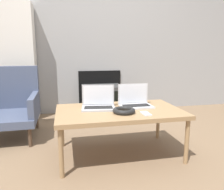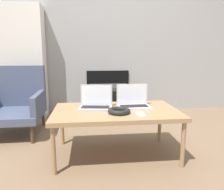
% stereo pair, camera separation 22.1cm
% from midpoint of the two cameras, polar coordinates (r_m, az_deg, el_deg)
% --- Properties ---
extents(ground_plane, '(14.00, 14.00, 0.00)m').
position_cam_midpoint_polar(ground_plane, '(1.89, 0.03, -18.19)').
color(ground_plane, '#7A6047').
extents(wall_back, '(7.00, 0.08, 2.60)m').
position_cam_midpoint_polar(wall_back, '(3.48, -6.62, 16.89)').
color(wall_back, '#999999').
rests_on(wall_back, ground_plane).
extents(table, '(1.10, 0.66, 0.42)m').
position_cam_midpoint_polar(table, '(1.95, -1.39, -4.83)').
color(table, '#9E7A51').
rests_on(table, ground_plane).
extents(laptop_left, '(0.32, 0.24, 0.21)m').
position_cam_midpoint_polar(laptop_left, '(2.00, -6.75, -2.16)').
color(laptop_left, '#B2B2B7').
rests_on(laptop_left, table).
extents(laptop_right, '(0.30, 0.20, 0.21)m').
position_cam_midpoint_polar(laptop_right, '(2.06, 2.95, -1.71)').
color(laptop_right, silver).
rests_on(laptop_right, table).
extents(headphones, '(0.19, 0.19, 0.04)m').
position_cam_midpoint_polar(headphones, '(1.83, -0.32, -4.13)').
color(headphones, black).
rests_on(headphones, table).
extents(phone, '(0.06, 0.13, 0.01)m').
position_cam_midpoint_polar(phone, '(1.81, 5.35, -4.89)').
color(phone, silver).
rests_on(phone, table).
extents(tv, '(0.58, 0.46, 0.45)m').
position_cam_midpoint_polar(tv, '(3.27, -4.47, -1.45)').
color(tv, '#383838').
rests_on(tv, ground_plane).
extents(armchair, '(0.64, 0.69, 0.77)m').
position_cam_midpoint_polar(armchair, '(2.75, -27.58, -1.90)').
color(armchair, '#47516B').
rests_on(armchair, ground_plane).
extents(bookshelf, '(0.88, 0.32, 1.58)m').
position_cam_midpoint_polar(bookshelf, '(3.38, -28.56, 7.35)').
color(bookshelf, silver).
rests_on(bookshelf, ground_plane).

